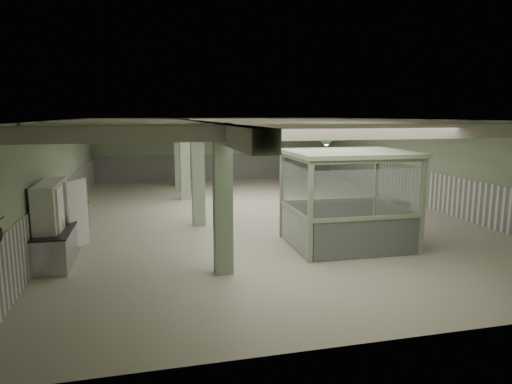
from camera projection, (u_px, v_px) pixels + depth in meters
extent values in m
plane|color=beige|center=(261.00, 215.00, 17.39)|extent=(20.00, 20.00, 0.00)
cube|color=white|center=(262.00, 120.00, 16.79)|extent=(14.00, 20.00, 0.02)
cube|color=#9BAD8A|center=(219.00, 149.00, 26.66)|extent=(14.00, 0.02, 3.60)
cube|color=#9BAD8A|center=(413.00, 236.00, 7.52)|extent=(14.00, 0.02, 3.60)
cube|color=#9BAD8A|center=(62.00, 174.00, 15.44)|extent=(0.02, 20.00, 3.60)
cube|color=#9BAD8A|center=(426.00, 164.00, 18.74)|extent=(0.02, 20.00, 3.60)
cube|color=white|center=(65.00, 204.00, 15.62)|extent=(0.05, 19.90, 1.50)
cube|color=white|center=(424.00, 189.00, 18.91)|extent=(0.05, 19.90, 1.50)
cube|color=white|center=(219.00, 167.00, 26.81)|extent=(13.90, 0.05, 1.50)
cube|color=beige|center=(194.00, 126.00, 16.24)|extent=(0.45, 19.90, 0.40)
cube|color=beige|center=(350.00, 132.00, 9.64)|extent=(13.90, 0.35, 0.32)
cube|color=beige|center=(309.00, 129.00, 12.03)|extent=(13.90, 0.35, 0.32)
cube|color=beige|center=(281.00, 126.00, 14.43)|extent=(13.90, 0.35, 0.32)
cube|color=beige|center=(262.00, 125.00, 16.82)|extent=(13.90, 0.35, 0.32)
cube|color=beige|center=(247.00, 123.00, 19.21)|extent=(13.90, 0.35, 0.32)
cube|color=beige|center=(235.00, 122.00, 21.61)|extent=(13.90, 0.35, 0.32)
cube|color=beige|center=(226.00, 122.00, 24.00)|extent=(13.90, 0.35, 0.32)
cube|color=#9BB390|center=(223.00, 200.00, 10.76)|extent=(0.42, 0.42, 3.60)
cube|color=#9BB390|center=(198.00, 174.00, 15.54)|extent=(0.42, 0.42, 3.60)
cube|color=#9BB390|center=(185.00, 160.00, 20.33)|extent=(0.42, 0.42, 3.60)
cube|color=#9BB390|center=(178.00, 153.00, 24.16)|extent=(0.42, 0.42, 3.60)
cone|color=#2C3B2E|center=(326.00, 142.00, 12.21)|extent=(0.44, 0.44, 0.22)
cone|color=#2C3B2E|center=(271.00, 134.00, 17.48)|extent=(0.44, 0.44, 0.22)
cone|color=#2C3B2E|center=(243.00, 130.00, 22.26)|extent=(0.44, 0.44, 0.22)
cube|color=#ABACB0|center=(65.00, 234.00, 12.93)|extent=(0.81, 4.83, 0.88)
cube|color=black|center=(64.00, 219.00, 12.85)|extent=(0.85, 4.87, 0.04)
cylinder|color=#B2B2B7|center=(56.00, 233.00, 11.11)|extent=(0.23, 0.23, 0.08)
cylinder|color=black|center=(0.00, 234.00, 8.30)|extent=(0.04, 0.27, 0.27)
cube|color=white|center=(52.00, 224.00, 11.83)|extent=(0.54, 2.14, 1.96)
cube|color=white|center=(61.00, 228.00, 11.43)|extent=(0.06, 0.80, 1.86)
cube|color=white|center=(73.00, 218.00, 12.48)|extent=(0.46, 0.72, 1.86)
cube|color=silver|center=(63.00, 228.00, 11.44)|extent=(0.02, 0.05, 0.30)
cube|color=silver|center=(69.00, 219.00, 12.38)|extent=(0.02, 0.05, 0.30)
cube|color=#9CAF8C|center=(310.00, 213.00, 11.57)|extent=(0.12, 0.12, 2.65)
cube|color=#9CAF8C|center=(282.00, 195.00, 14.12)|extent=(0.12, 0.12, 2.65)
cube|color=#9CAF8C|center=(422.00, 207.00, 12.26)|extent=(0.12, 0.12, 2.65)
cube|color=#9CAF8C|center=(376.00, 191.00, 14.81)|extent=(0.12, 0.12, 2.65)
cube|color=#9CAF8C|center=(349.00, 153.00, 12.96)|extent=(3.49, 2.97, 0.12)
cube|color=silver|center=(367.00, 239.00, 12.04)|extent=(2.98, 0.12, 1.05)
cube|color=silver|center=(369.00, 193.00, 11.84)|extent=(2.98, 0.12, 1.22)
cube|color=silver|center=(329.00, 217.00, 14.59)|extent=(2.98, 0.12, 1.05)
cube|color=silver|center=(330.00, 179.00, 14.39)|extent=(2.98, 0.12, 1.22)
cube|color=silver|center=(294.00, 230.00, 12.97)|extent=(0.11, 2.45, 1.05)
cube|color=silver|center=(295.00, 187.00, 12.77)|extent=(0.11, 2.45, 1.22)
cube|color=silver|center=(396.00, 224.00, 13.66)|extent=(0.11, 2.45, 1.05)
cube|color=silver|center=(398.00, 183.00, 13.46)|extent=(0.11, 2.45, 1.22)
cube|color=#616251|center=(398.00, 220.00, 14.05)|extent=(0.50, 0.62, 1.18)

